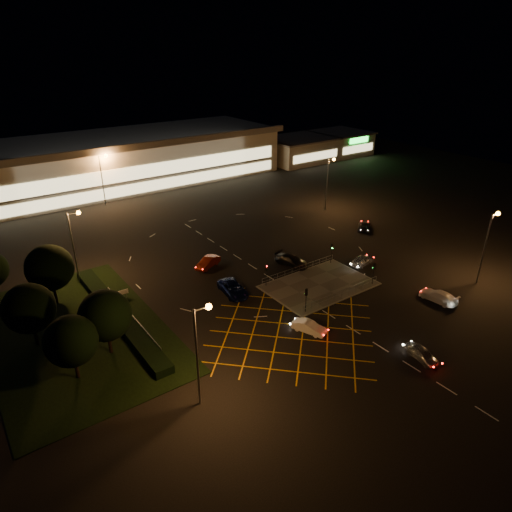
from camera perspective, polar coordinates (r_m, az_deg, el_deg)
ground at (r=62.41m, az=5.31°, el=-3.49°), size 180.00×180.00×0.00m
pedestrian_island at (r=62.31m, az=7.91°, el=-3.63°), size 14.00×9.00×0.12m
grass_verge at (r=56.23m, az=-21.63°, el=-8.85°), size 18.00×30.00×0.08m
hedge at (r=56.96m, az=-16.89°, el=-7.05°), size 2.00×26.00×1.00m
supermarket at (r=111.86m, az=-16.09°, el=11.57°), size 72.00×26.50×10.50m
retail_unit_a at (r=128.51m, az=5.34°, el=13.14°), size 18.80×14.80×6.35m
retail_unit_b at (r=139.31m, az=10.50°, el=13.78°), size 14.80×14.80×6.35m
streetlight_sw at (r=40.01m, az=-6.94°, el=-10.62°), size 1.78×0.56×10.03m
streetlight_se at (r=67.12m, az=27.07°, el=2.02°), size 1.78×0.56×10.03m
streetlight_nw at (r=64.65m, az=-21.69°, el=2.22°), size 1.78×0.56×10.03m
streetlight_ne at (r=89.23m, az=9.12°, el=9.76°), size 1.78×0.56×10.03m
streetlight_far_left at (r=95.77m, az=-18.54°, el=9.84°), size 1.78×0.56×10.03m
streetlight_far_right at (r=115.26m, az=0.68°, el=13.55°), size 1.78×0.56×10.03m
signal_sw at (r=55.04m, az=6.29°, el=-4.93°), size 0.28×0.30×3.15m
signal_se at (r=62.87m, az=14.52°, el=-1.59°), size 0.28×0.30×3.15m
signal_nw at (r=60.42m, az=1.28°, el=-1.86°), size 0.28×0.30×3.15m
signal_ne at (r=67.63m, az=9.45°, el=0.86°), size 0.28×0.30×3.15m
tree_a at (r=46.99m, az=-22.13°, el=-9.84°), size 5.04×5.04×6.86m
tree_b at (r=53.45m, az=-26.51°, el=-5.88°), size 5.40×5.40×7.35m
tree_c at (r=60.89m, az=-24.40°, el=-1.35°), size 5.76×5.76×7.84m
tree_e at (r=49.19m, az=-18.34°, el=-7.08°), size 5.40×5.40×7.35m
car_near_silver at (r=51.11m, az=20.04°, el=-11.42°), size 2.11×4.04×1.31m
car_queue_white at (r=52.48m, az=6.64°, el=-8.81°), size 2.76×4.19×1.30m
car_left_blue at (r=59.53m, az=-2.89°, el=-4.08°), size 3.31×5.83×1.54m
car_far_dkgrey at (r=67.14m, az=4.47°, el=-0.55°), size 3.52×5.69×1.54m
car_right_silver at (r=68.87m, az=13.16°, el=-0.51°), size 4.54×2.40×1.47m
car_circ_red at (r=66.77m, az=-6.05°, el=-0.80°), size 4.70×3.25×1.47m
car_east_grey at (r=82.35m, az=13.40°, el=3.70°), size 4.73×4.47×1.24m
car_approach_white at (r=62.35m, az=21.84°, el=-4.66°), size 2.35×5.04×1.42m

